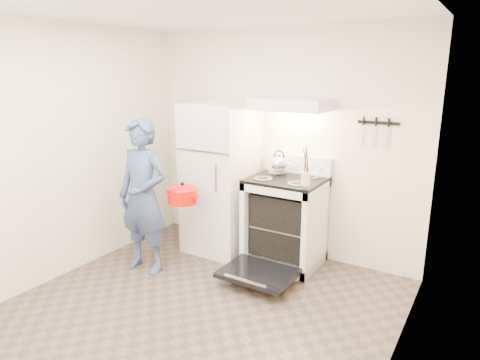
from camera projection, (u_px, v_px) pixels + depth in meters
name	position (u px, v px, depth m)	size (l,w,h in m)	color
floor	(183.00, 321.00, 3.59)	(3.60, 3.60, 0.00)	brown
back_wall	(281.00, 144.00, 4.77)	(3.20, 0.02, 2.50)	beige
refrigerator	(221.00, 178.00, 4.87)	(0.70, 0.70, 1.70)	white
stove_body	(285.00, 223.00, 4.58)	(0.76, 0.65, 0.92)	white
cooktop	(286.00, 180.00, 4.46)	(0.76, 0.65, 0.03)	black
backsplash	(298.00, 164.00, 4.67)	(0.76, 0.07, 0.20)	white
oven_door	(258.00, 273.00, 4.18)	(0.70, 0.54, 0.04)	black
oven_rack	(285.00, 224.00, 4.59)	(0.60, 0.52, 0.01)	gray
range_hood	(292.00, 104.00, 4.33)	(0.76, 0.50, 0.12)	white
knife_strip	(378.00, 123.00, 4.15)	(0.40, 0.02, 0.03)	black
pizza_stone	(288.00, 222.00, 4.63)	(0.36, 0.36, 0.02)	#8A6948
tea_kettle	(279.00, 163.00, 4.57)	(0.22, 0.18, 0.27)	silver
utensil_jar	(306.00, 179.00, 4.06)	(0.09, 0.09, 0.13)	silver
person	(143.00, 197.00, 4.35)	(0.58, 0.38, 1.59)	navy
dutch_oven	(183.00, 196.00, 4.34)	(0.38, 0.31, 0.24)	#E60704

